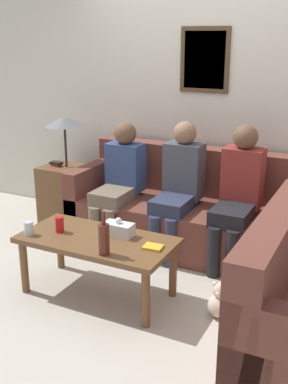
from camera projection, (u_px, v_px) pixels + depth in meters
ground_plane at (160, 265)px, 4.22m from camera, size 16.00×16.00×0.00m
wall_back at (205, 102)px, 4.64m from camera, size 9.00×0.08×2.60m
couch_main at (184, 213)px, 4.56m from camera, size 2.08×0.87×0.90m
coffee_table at (97, 246)px, 3.64m from camera, size 1.18×0.59×0.47m
side_table_with_lamp at (64, 186)px, 5.06m from camera, size 0.46×0.42×1.15m
wine_bottle at (104, 238)px, 3.31m from camera, size 0.08×0.08×0.32m
drinking_glass at (29, 228)px, 3.66m from camera, size 0.07×0.07×0.11m
book_stack at (153, 247)px, 3.44m from camera, size 0.14×0.12×0.02m
soda_can at (60, 224)px, 3.71m from camera, size 0.07×0.07×0.12m
tissue_box at (119, 229)px, 3.65m from camera, size 0.23×0.12×0.14m
person_left at (119, 179)px, 4.54m from camera, size 0.34×0.62×1.15m
person_middle at (179, 184)px, 4.32m from camera, size 0.34×0.62×1.20m
person_right at (238, 191)px, 4.09m from camera, size 0.34×0.64×1.21m
teddy_bear at (220, 302)px, 3.42m from camera, size 0.17×0.17×0.27m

